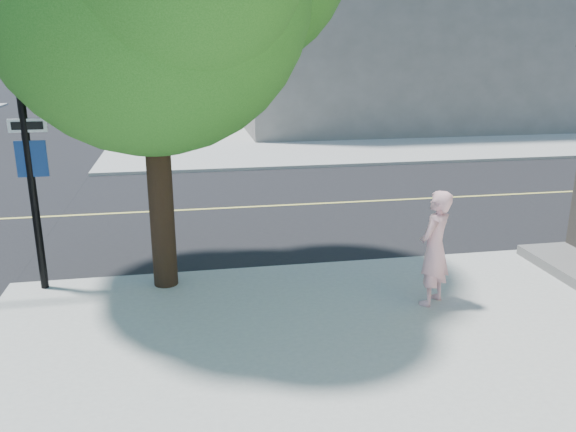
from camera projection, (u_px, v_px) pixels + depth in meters
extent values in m
plane|color=black|center=(72.00, 285.00, 10.15)|extent=(140.00, 140.00, 0.00)
cube|color=black|center=(103.00, 214.00, 14.39)|extent=(140.00, 9.00, 0.01)
cube|color=#A8A8A2|center=(388.00, 118.00, 32.71)|extent=(29.00, 25.00, 0.12)
imported|color=#F7AEB6|center=(434.00, 248.00, 8.94)|extent=(0.79, 0.77, 1.84)
cylinder|color=black|center=(159.00, 168.00, 9.35)|extent=(0.41, 0.41, 4.06)
cylinder|color=black|center=(29.00, 159.00, 9.14)|extent=(0.13, 0.13, 4.42)
cube|color=white|center=(27.00, 125.00, 8.98)|extent=(0.58, 0.04, 0.21)
cube|color=navy|center=(32.00, 159.00, 9.13)|extent=(0.47, 0.04, 0.58)
imported|color=black|center=(17.00, 70.00, 8.75)|extent=(0.17, 0.21, 1.05)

